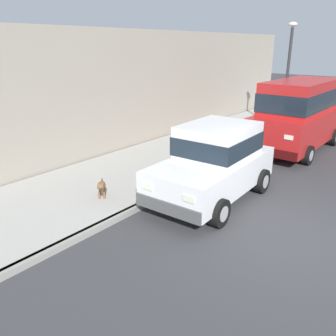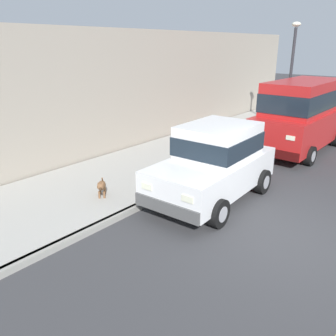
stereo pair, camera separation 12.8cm
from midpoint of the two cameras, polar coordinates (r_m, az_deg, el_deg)
name	(u,v)px [view 1 (the left image)]	position (r m, az deg, el deg)	size (l,w,h in m)	color
ground_plane	(285,237)	(7.65, 18.05, -10.62)	(80.00, 80.00, 0.00)	#38383A
curb	(164,194)	(9.04, -1.04, -4.26)	(0.16, 64.00, 0.14)	gray
sidewalk	(116,178)	(10.20, -8.84, -1.65)	(3.60, 64.00, 0.14)	#A8A59E
car_white_hatchback	(214,161)	(8.75, 7.14, 1.10)	(2.06, 3.86, 1.88)	white
car_red_van	(299,112)	(13.61, 20.31, 8.52)	(2.16, 4.91, 2.52)	red
dog_brown	(101,187)	(8.74, -11.21, -2.98)	(0.58, 0.57, 0.49)	brown
street_lamp	(289,64)	(16.04, 18.80, 15.67)	(0.36, 0.36, 4.42)	#2D2D33
building_facade	(165,86)	(14.55, -0.78, 13.20)	(0.50, 20.00, 4.22)	#9E9384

